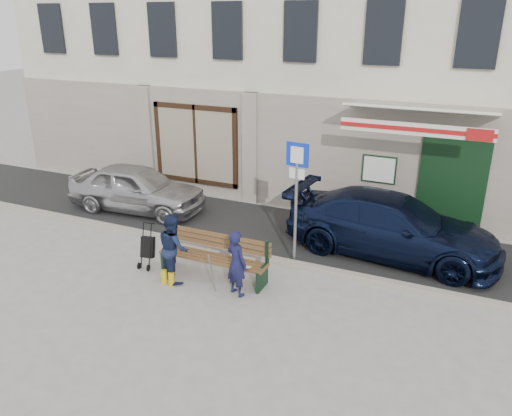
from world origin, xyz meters
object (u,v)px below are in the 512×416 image
Objects in this scene: car_silver at (137,188)px; parking_sign at (297,184)px; stroller at (148,248)px; woman at (173,248)px; bench at (211,257)px; car_navy at (392,226)px; man at (236,263)px.

car_silver is 5.46m from parking_sign.
woman is at bearing -27.54° from stroller.
stroller is (-1.50, -0.16, -0.02)m from bench.
woman is (-3.89, -3.07, 0.03)m from car_navy.
parking_sign is 1.89× the size of woman.
woman is 0.93m from stroller.
parking_sign is (-1.85, -1.35, 1.15)m from car_navy.
car_silver is at bearing -2.74° from woman.
bench is (-1.38, -1.30, -1.40)m from parking_sign.
parking_sign is at bearing 131.03° from car_navy.
bench is at bearing -106.88° from woman.
car_silver is at bearing 146.04° from bench.
bench is 1.76× the size of man.
parking_sign is at bearing 16.03° from stroller.
stroller is (-2.88, -1.47, -1.42)m from parking_sign.
man is at bearing -17.33° from stroller.
car_silver is 2.86× the size of man.
man is at bearing 146.56° from car_navy.
car_silver is 1.62× the size of bench.
car_silver is 2.67× the size of woman.
car_silver reaches higher than stroller.
car_silver is at bearing 95.75° from car_navy.
car_navy is 1.76× the size of parking_sign.
stroller is (-2.30, 0.26, -0.24)m from man.
car_navy is 3.92m from man.
man is 1.37× the size of stroller.
car_silver is 3.91× the size of stroller.
bench is 2.42× the size of stroller.
parking_sign is at bearing -86.10° from man.
car_navy is at bearing 19.81° from stroller.
woman reaches higher than car_navy.
parking_sign is 2.77× the size of stroller.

